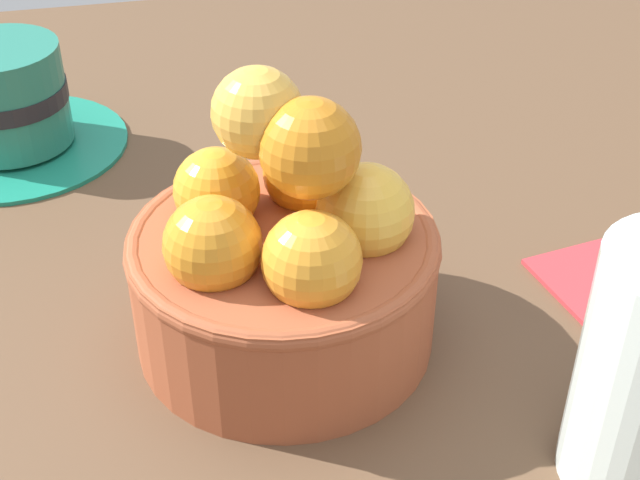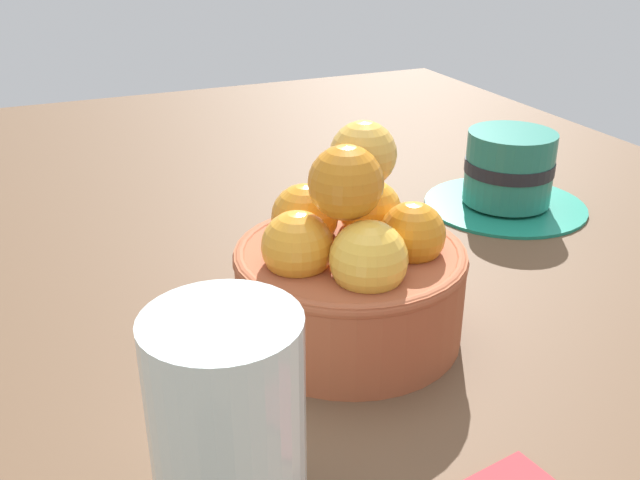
{
  "view_description": "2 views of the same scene",
  "coord_description": "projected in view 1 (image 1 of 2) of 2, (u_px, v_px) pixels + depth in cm",
  "views": [
    {
      "loc": [
        6.27,
        35.09,
        31.2
      ],
      "look_at": [
        -1.42,
        1.76,
        7.07
      ],
      "focal_mm": 50.86,
      "sensor_mm": 36.0,
      "label": 1
    },
    {
      "loc": [
        -37.47,
        18.33,
        26.53
      ],
      "look_at": [
        0.7,
        1.83,
        7.09
      ],
      "focal_mm": 40.15,
      "sensor_mm": 36.0,
      "label": 2
    }
  ],
  "objects": [
    {
      "name": "ground_plane",
      "position": [
        287.0,
        368.0,
        0.48
      ],
      "size": [
        149.07,
        101.35,
        4.65
      ],
      "primitive_type": "cube",
      "color": "brown"
    },
    {
      "name": "terracotta_bowl",
      "position": [
        285.0,
        259.0,
        0.44
      ],
      "size": [
        15.29,
        15.29,
        14.56
      ],
      "color": "#9E4C2D",
      "rests_on": "ground_plane"
    },
    {
      "name": "coffee_cup",
      "position": [
        7.0,
        105.0,
        0.61
      ],
      "size": [
        15.49,
        15.49,
        7.47
      ],
      "color": "#197C64",
      "rests_on": "ground_plane"
    },
    {
      "name": "folded_napkin",
      "position": [
        636.0,
        282.0,
        0.5
      ],
      "size": [
        10.68,
        9.25,
        0.6
      ],
      "primitive_type": "cube",
      "rotation": [
        0.0,
        0.0,
        0.16
      ],
      "color": "#B23338",
      "rests_on": "ground_plane"
    }
  ]
}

